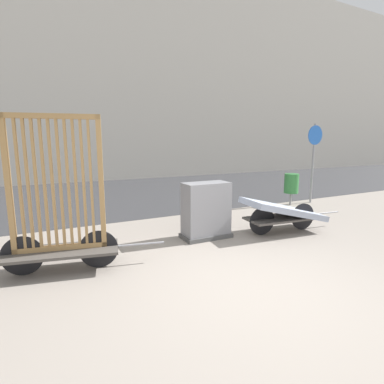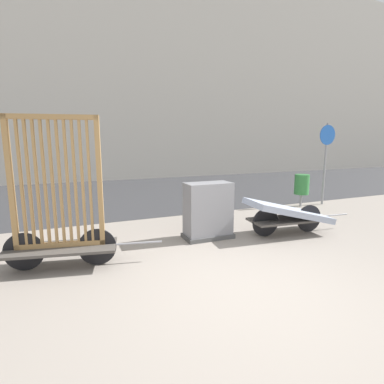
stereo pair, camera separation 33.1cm
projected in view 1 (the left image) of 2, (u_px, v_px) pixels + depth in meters
name	position (u px, v px, depth m)	size (l,w,h in m)	color
ground_plane	(250.00, 289.00, 3.81)	(60.00, 60.00, 0.00)	gray
road_strip	(116.00, 194.00, 10.56)	(56.00, 7.55, 0.01)	#38383A
building_facade	(85.00, 71.00, 14.76)	(48.00, 4.00, 10.51)	#B2ADA3
bike_cart_with_bedframe	(60.00, 218.00, 4.20)	(2.28, 0.93, 2.22)	#4C4742
bike_cart_with_mattress	(284.00, 212.00, 6.11)	(2.35, 0.96, 0.73)	#4C4742
utility_cabinet	(206.00, 212.00, 5.75)	(0.94, 0.50, 1.08)	#4C4C4C
trash_bin	(291.00, 184.00, 8.66)	(0.40, 0.40, 0.92)	gray
sign_post	(314.00, 152.00, 8.86)	(0.56, 0.06, 2.35)	gray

